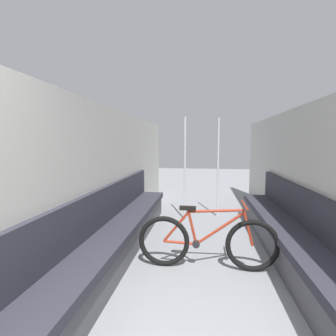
% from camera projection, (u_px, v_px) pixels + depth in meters
% --- Properties ---
extents(wall_left, '(0.10, 8.90, 2.07)m').
position_uv_depth(wall_left, '(101.00, 180.00, 3.63)').
color(wall_left, beige).
rests_on(wall_left, ground).
extents(wall_right, '(0.10, 8.90, 2.07)m').
position_uv_depth(wall_right, '(317.00, 184.00, 3.26)').
color(wall_right, beige).
rests_on(wall_right, ground).
extents(bench_seat_row_left, '(0.49, 4.57, 0.95)m').
position_uv_depth(bench_seat_row_left, '(117.00, 235.00, 3.54)').
color(bench_seat_row_left, '#4C4C51').
rests_on(bench_seat_row_left, ground).
extents(bench_seat_row_right, '(0.49, 4.57, 0.95)m').
position_uv_depth(bench_seat_row_right, '(296.00, 243.00, 3.23)').
color(bench_seat_row_right, '#4C4C51').
rests_on(bench_seat_row_right, ground).
extents(bicycle, '(1.71, 0.46, 0.83)m').
position_uv_depth(bicycle, '(207.00, 242.00, 3.20)').
color(bicycle, black).
rests_on(bicycle, ground).
extents(grab_pole_near, '(0.08, 0.08, 2.05)m').
position_uv_depth(grab_pole_near, '(185.00, 170.00, 5.20)').
color(grab_pole_near, gray).
rests_on(grab_pole_near, ground).
extents(grab_pole_far, '(0.08, 0.08, 2.05)m').
position_uv_depth(grab_pole_far, '(218.00, 169.00, 5.42)').
color(grab_pole_far, gray).
rests_on(grab_pole_far, ground).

